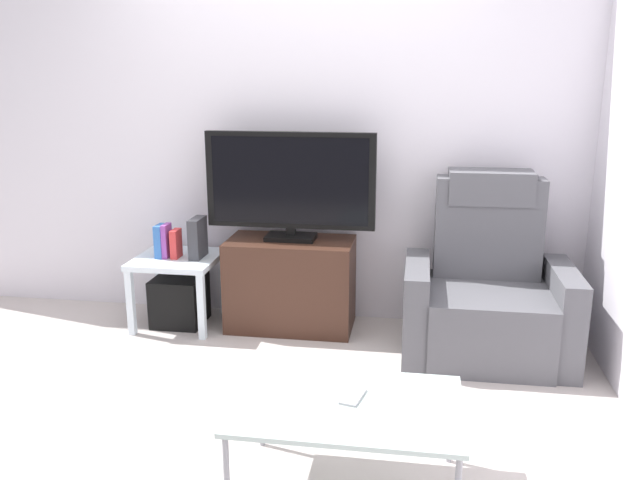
{
  "coord_description": "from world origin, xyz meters",
  "views": [
    {
      "loc": [
        0.77,
        -3.13,
        1.66
      ],
      "look_at": [
        0.21,
        0.5,
        0.7
      ],
      "focal_mm": 36.27,
      "sensor_mm": 36.0,
      "label": 1
    }
  ],
  "objects_px": {
    "book_middle": "(167,241)",
    "game_console": "(198,238)",
    "tv_stand": "(291,284)",
    "recliner_armchair": "(487,293)",
    "coffee_table": "(348,408)",
    "subwoofer_box": "(180,300)",
    "book_leftmost": "(161,241)",
    "cell_phone": "(353,396)",
    "book_rightmost": "(176,244)",
    "side_table": "(178,267)",
    "television": "(290,183)"
  },
  "relations": [
    {
      "from": "book_leftmost",
      "to": "coffee_table",
      "type": "height_order",
      "value": "book_leftmost"
    },
    {
      "from": "book_leftmost",
      "to": "book_rightmost",
      "type": "height_order",
      "value": "book_leftmost"
    },
    {
      "from": "recliner_armchair",
      "to": "coffee_table",
      "type": "bearing_deg",
      "value": -123.38
    },
    {
      "from": "tv_stand",
      "to": "recliner_armchair",
      "type": "height_order",
      "value": "recliner_armchair"
    },
    {
      "from": "recliner_armchair",
      "to": "subwoofer_box",
      "type": "height_order",
      "value": "recliner_armchair"
    },
    {
      "from": "tv_stand",
      "to": "book_rightmost",
      "type": "height_order",
      "value": "book_rightmost"
    },
    {
      "from": "side_table",
      "to": "game_console",
      "type": "bearing_deg",
      "value": 3.95
    },
    {
      "from": "book_middle",
      "to": "game_console",
      "type": "bearing_deg",
      "value": 8.4
    },
    {
      "from": "television",
      "to": "coffee_table",
      "type": "relative_size",
      "value": 1.22
    },
    {
      "from": "book_leftmost",
      "to": "book_rightmost",
      "type": "xyz_separation_m",
      "value": [
        0.1,
        0.0,
        -0.01
      ]
    },
    {
      "from": "recliner_armchair",
      "to": "book_leftmost",
      "type": "xyz_separation_m",
      "value": [
        -2.1,
        0.13,
        0.2
      ]
    },
    {
      "from": "recliner_armchair",
      "to": "book_leftmost",
      "type": "bearing_deg",
      "value": 167.48
    },
    {
      "from": "cell_phone",
      "to": "book_leftmost",
      "type": "bearing_deg",
      "value": 144.92
    },
    {
      "from": "side_table",
      "to": "book_leftmost",
      "type": "xyz_separation_m",
      "value": [
        -0.1,
        -0.02,
        0.18
      ]
    },
    {
      "from": "television",
      "to": "book_leftmost",
      "type": "distance_m",
      "value": 0.95
    },
    {
      "from": "subwoofer_box",
      "to": "recliner_armchair",
      "type": "bearing_deg",
      "value": -4.3
    },
    {
      "from": "recliner_armchair",
      "to": "side_table",
      "type": "distance_m",
      "value": 2.01
    },
    {
      "from": "tv_stand",
      "to": "game_console",
      "type": "relative_size",
      "value": 3.1
    },
    {
      "from": "cell_phone",
      "to": "television",
      "type": "bearing_deg",
      "value": 121.77
    },
    {
      "from": "side_table",
      "to": "subwoofer_box",
      "type": "relative_size",
      "value": 1.66
    },
    {
      "from": "coffee_table",
      "to": "book_middle",
      "type": "bearing_deg",
      "value": 130.58
    },
    {
      "from": "book_rightmost",
      "to": "coffee_table",
      "type": "distance_m",
      "value": 2.1
    },
    {
      "from": "side_table",
      "to": "game_console",
      "type": "relative_size",
      "value": 2.04
    },
    {
      "from": "side_table",
      "to": "book_rightmost",
      "type": "relative_size",
      "value": 2.85
    },
    {
      "from": "subwoofer_box",
      "to": "book_middle",
      "type": "relative_size",
      "value": 1.45
    },
    {
      "from": "recliner_armchair",
      "to": "coffee_table",
      "type": "xyz_separation_m",
      "value": [
        -0.67,
        -1.49,
        -0.0
      ]
    },
    {
      "from": "recliner_armchair",
      "to": "game_console",
      "type": "relative_size",
      "value": 4.08
    },
    {
      "from": "recliner_armchair",
      "to": "coffee_table",
      "type": "distance_m",
      "value": 1.63
    },
    {
      "from": "tv_stand",
      "to": "subwoofer_box",
      "type": "xyz_separation_m",
      "value": [
        -0.76,
        -0.05,
        -0.14
      ]
    },
    {
      "from": "recliner_armchair",
      "to": "book_leftmost",
      "type": "height_order",
      "value": "recliner_armchair"
    },
    {
      "from": "recliner_armchair",
      "to": "coffee_table",
      "type": "relative_size",
      "value": 1.2
    },
    {
      "from": "side_table",
      "to": "television",
      "type": "bearing_deg",
      "value": 5.38
    },
    {
      "from": "book_leftmost",
      "to": "cell_phone",
      "type": "bearing_deg",
      "value": -47.46
    },
    {
      "from": "cell_phone",
      "to": "subwoofer_box",
      "type": "bearing_deg",
      "value": 142.52
    },
    {
      "from": "book_rightmost",
      "to": "cell_phone",
      "type": "height_order",
      "value": "book_rightmost"
    },
    {
      "from": "subwoofer_box",
      "to": "book_rightmost",
      "type": "relative_size",
      "value": 1.72
    },
    {
      "from": "subwoofer_box",
      "to": "coffee_table",
      "type": "relative_size",
      "value": 0.36
    },
    {
      "from": "coffee_table",
      "to": "subwoofer_box",
      "type": "bearing_deg",
      "value": 129.03
    },
    {
      "from": "tv_stand",
      "to": "book_middle",
      "type": "distance_m",
      "value": 0.86
    },
    {
      "from": "television",
      "to": "side_table",
      "type": "height_order",
      "value": "television"
    },
    {
      "from": "game_console",
      "to": "coffee_table",
      "type": "xyz_separation_m",
      "value": [
        1.18,
        -1.65,
        -0.23
      ]
    },
    {
      "from": "tv_stand",
      "to": "coffee_table",
      "type": "distance_m",
      "value": 1.78
    },
    {
      "from": "book_middle",
      "to": "tv_stand",
      "type": "bearing_deg",
      "value": 5.09
    },
    {
      "from": "book_middle",
      "to": "subwoofer_box",
      "type": "bearing_deg",
      "value": 18.99
    },
    {
      "from": "tv_stand",
      "to": "book_leftmost",
      "type": "bearing_deg",
      "value": -175.16
    },
    {
      "from": "side_table",
      "to": "subwoofer_box",
      "type": "bearing_deg",
      "value": -90.0
    },
    {
      "from": "recliner_armchair",
      "to": "book_middle",
      "type": "bearing_deg",
      "value": 167.4
    },
    {
      "from": "tv_stand",
      "to": "book_middle",
      "type": "xyz_separation_m",
      "value": [
        -0.82,
        -0.07,
        0.28
      ]
    },
    {
      "from": "book_leftmost",
      "to": "cell_phone",
      "type": "distance_m",
      "value": 2.14
    },
    {
      "from": "recliner_armchair",
      "to": "subwoofer_box",
      "type": "relative_size",
      "value": 3.32
    }
  ]
}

